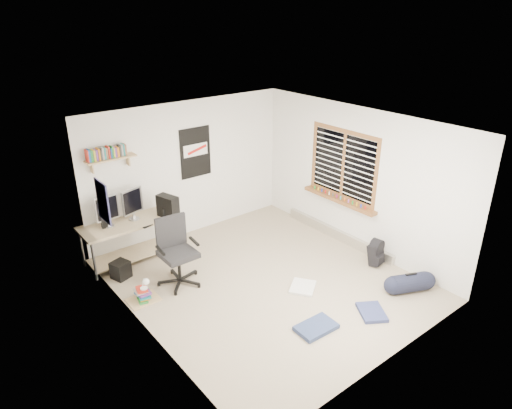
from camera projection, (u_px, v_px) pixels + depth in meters
floor at (267, 282)px, 7.20m from camera, size 4.00×4.50×0.01m
ceiling at (269, 125)px, 6.19m from camera, size 4.00×4.50×0.01m
back_wall at (189, 170)px, 8.31m from camera, size 4.00×0.01×2.50m
left_wall at (141, 251)px, 5.55m from camera, size 0.01×4.50×2.50m
right_wall at (357, 180)px, 7.83m from camera, size 0.01×4.50×2.50m
desk at (129, 241)px, 7.67m from camera, size 1.58×0.86×0.69m
monitor_left at (108, 216)px, 7.32m from camera, size 0.38×0.11×0.42m
monitor_right at (133, 209)px, 7.56m from camera, size 0.40×0.21×0.43m
pc_tower at (168, 207)px, 7.66m from camera, size 0.28×0.42×0.40m
keyboard at (150, 223)px, 7.52m from camera, size 0.38×0.22×0.02m
speaker_left at (104, 224)px, 7.32m from camera, size 0.10×0.10×0.18m
speaker_right at (165, 213)px, 7.67m from camera, size 0.11×0.11×0.20m
office_chair at (178, 256)px, 6.96m from camera, size 0.78×0.78×1.08m
wall_shelf at (111, 159)px, 7.19m from camera, size 0.80×0.22×0.24m
poster_back_wall at (196, 153)px, 8.26m from camera, size 0.62×0.03×0.92m
poster_left_wall at (103, 202)px, 6.32m from camera, size 0.02×0.42×0.60m
window at (343, 165)px, 7.94m from camera, size 0.10×1.50×1.26m
baseboard_heater at (337, 234)px, 8.49m from camera, size 0.08×2.50×0.18m
backpack at (376, 254)px, 7.59m from camera, size 0.29×0.25×0.35m
duffel_bag at (410, 283)px, 6.90m from camera, size 0.38×0.38×0.56m
tshirt at (303, 287)px, 7.01m from camera, size 0.55×0.53×0.04m
jeans_a at (316, 327)px, 6.12m from camera, size 0.56×0.37×0.06m
jeans_b at (372, 312)px, 6.43m from camera, size 0.52×0.56×0.06m
book_stack at (142, 292)px, 6.68m from camera, size 0.43×0.38×0.26m
desk_lamp at (143, 278)px, 6.58m from camera, size 0.14×0.20×0.18m
subwoofer at (121, 270)px, 7.24m from camera, size 0.32×0.32×0.28m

